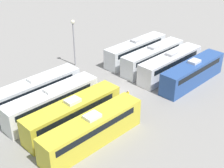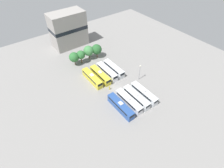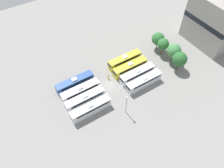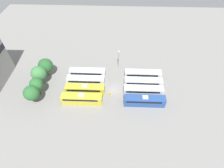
# 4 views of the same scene
# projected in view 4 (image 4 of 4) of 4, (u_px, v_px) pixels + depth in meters

# --- Properties ---
(ground_plane) EXTENTS (120.46, 120.46, 0.00)m
(ground_plane) POSITION_uv_depth(u_px,v_px,m) (114.00, 89.00, 56.09)
(ground_plane) COLOR gray
(bus_0) EXTENTS (2.52, 11.97, 3.47)m
(bus_0) POSITION_uv_depth(u_px,v_px,m) (144.00, 101.00, 50.99)
(bus_0) COLOR #284C93
(bus_0) RESTS_ON ground_plane
(bus_1) EXTENTS (2.52, 11.97, 3.47)m
(bus_1) POSITION_uv_depth(u_px,v_px,m) (143.00, 91.00, 53.49)
(bus_1) COLOR silver
(bus_1) RESTS_ON ground_plane
(bus_2) EXTENTS (2.52, 11.97, 3.47)m
(bus_2) POSITION_uv_depth(u_px,v_px,m) (143.00, 83.00, 55.72)
(bus_2) COLOR silver
(bus_2) RESTS_ON ground_plane
(bus_3) EXTENTS (2.52, 11.97, 3.47)m
(bus_3) POSITION_uv_depth(u_px,v_px,m) (143.00, 75.00, 58.15)
(bus_3) COLOR silver
(bus_3) RESTS_ON ground_plane
(bus_4) EXTENTS (2.52, 11.97, 3.47)m
(bus_4) POSITION_uv_depth(u_px,v_px,m) (82.00, 99.00, 51.46)
(bus_4) COLOR gold
(bus_4) RESTS_ON ground_plane
(bus_5) EXTENTS (2.52, 11.97, 3.47)m
(bus_5) POSITION_uv_depth(u_px,v_px,m) (85.00, 89.00, 53.89)
(bus_5) COLOR gold
(bus_5) RESTS_ON ground_plane
(bus_6) EXTENTS (2.52, 11.97, 3.47)m
(bus_6) POSITION_uv_depth(u_px,v_px,m) (86.00, 81.00, 56.28)
(bus_6) COLOR white
(bus_6) RESTS_ON ground_plane
(bus_7) EXTENTS (2.52, 11.97, 3.47)m
(bus_7) POSITION_uv_depth(u_px,v_px,m) (87.00, 73.00, 58.64)
(bus_7) COLOR silver
(bus_7) RESTS_ON ground_plane
(worker_person) EXTENTS (0.36, 0.36, 1.80)m
(worker_person) POSITION_uv_depth(u_px,v_px,m) (110.00, 94.00, 53.72)
(worker_person) COLOR gold
(worker_person) RESTS_ON ground_plane
(light_pole) EXTENTS (0.60, 0.60, 7.26)m
(light_pole) POSITION_uv_depth(u_px,v_px,m) (119.00, 56.00, 59.45)
(light_pole) COLOR gray
(light_pole) RESTS_ON ground_plane
(tree_0) EXTENTS (4.43, 4.43, 6.47)m
(tree_0) POSITION_uv_depth(u_px,v_px,m) (31.00, 93.00, 49.65)
(tree_0) COLOR brown
(tree_0) RESTS_ON ground_plane
(tree_1) EXTENTS (3.92, 3.92, 6.39)m
(tree_1) POSITION_uv_depth(u_px,v_px,m) (36.00, 84.00, 51.66)
(tree_1) COLOR brown
(tree_1) RESTS_ON ground_plane
(tree_2) EXTENTS (4.71, 4.71, 6.82)m
(tree_2) POSITION_uv_depth(u_px,v_px,m) (39.00, 73.00, 54.63)
(tree_2) COLOR brown
(tree_2) RESTS_ON ground_plane
(tree_3) EXTENTS (4.77, 4.77, 6.69)m
(tree_3) POSITION_uv_depth(u_px,v_px,m) (46.00, 66.00, 57.27)
(tree_3) COLOR brown
(tree_3) RESTS_ON ground_plane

